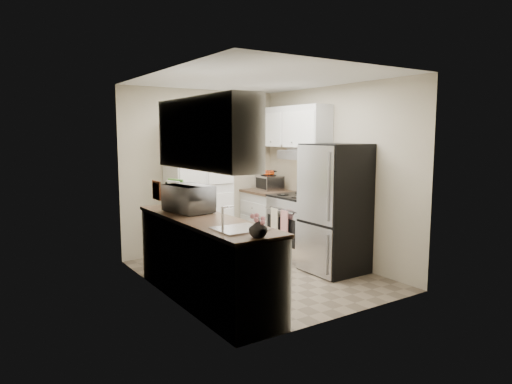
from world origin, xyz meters
TOP-DOWN VIEW (x-y plane):
  - ground at (0.00, 0.00)m, footprint 3.20×3.20m
  - room_shell at (-0.02, -0.01)m, footprint 2.64×3.24m
  - pantry_cabinet at (-0.20, 1.32)m, footprint 0.90×0.55m
  - base_cabinet_left at (-0.99, -0.43)m, footprint 0.60×2.30m
  - countertop_left at (-0.99, -0.43)m, footprint 0.63×2.33m
  - base_cabinet_right at (0.99, 1.19)m, footprint 0.60×0.80m
  - countertop_right at (0.99, 1.19)m, footprint 0.63×0.83m
  - electric_range at (0.97, 0.39)m, footprint 0.71×0.78m
  - refrigerator at (0.94, -0.41)m, footprint 0.70×0.72m
  - microwave at (-0.97, 0.01)m, footprint 0.48×0.63m
  - wine_bottle at (-1.04, 0.49)m, footprint 0.07×0.07m
  - flower_vase at (-1.02, -1.52)m, footprint 0.20×0.20m
  - cutting_board at (-0.86, 0.60)m, footprint 0.10×0.26m
  - toaster_oven at (1.02, 1.22)m, footprint 0.36×0.44m
  - fruit_basket at (1.00, 1.22)m, footprint 0.30×0.30m
  - kitchen_mat at (0.15, 0.57)m, footprint 0.69×0.85m

SIDE VIEW (x-z plane):
  - ground at x=0.00m, z-range 0.00..0.00m
  - kitchen_mat at x=0.15m, z-range 0.00..0.01m
  - base_cabinet_left at x=-0.99m, z-range 0.00..0.88m
  - base_cabinet_right at x=0.99m, z-range 0.00..0.88m
  - electric_range at x=0.97m, z-range -0.09..1.04m
  - refrigerator at x=0.94m, z-range 0.00..1.70m
  - countertop_left at x=-0.99m, z-range 0.88..0.92m
  - countertop_right at x=0.99m, z-range 0.88..0.92m
  - pantry_cabinet at x=-0.20m, z-range 0.00..2.00m
  - flower_vase at x=-1.02m, z-range 0.92..1.09m
  - toaster_oven at x=1.02m, z-range 0.92..1.16m
  - wine_bottle at x=-1.04m, z-range 0.92..1.21m
  - microwave at x=-0.97m, z-range 0.92..1.24m
  - cutting_board at x=-0.86m, z-range 0.92..1.26m
  - fruit_basket at x=1.00m, z-range 1.16..1.27m
  - room_shell at x=-0.02m, z-range 0.37..2.89m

